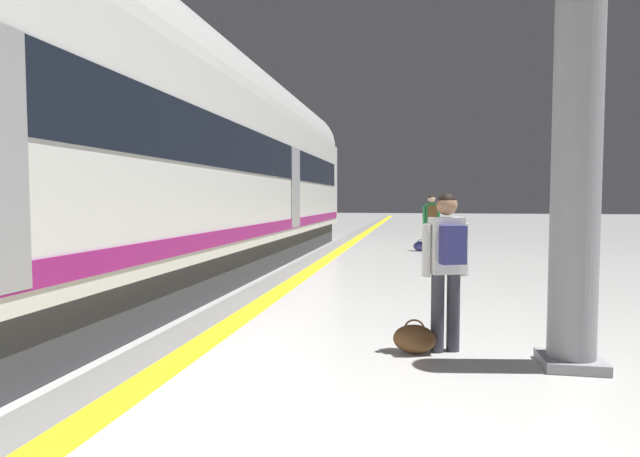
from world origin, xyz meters
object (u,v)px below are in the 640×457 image
passenger_near (447,258)px  duffel_bag_near (414,339)px  high_speed_train (128,143)px  duffel_bag_mid (421,246)px  passenger_mid (431,218)px  platform_pillar (576,187)px

passenger_near → duffel_bag_near: 0.91m
high_speed_train → duffel_bag_mid: (4.63, 8.70, -2.35)m
passenger_mid → platform_pillar: platform_pillar is taller
duffel_bag_mid → high_speed_train: bearing=-118.0°
high_speed_train → platform_pillar: 6.42m
high_speed_train → duffel_bag_near: bearing=-25.3°
high_speed_train → platform_pillar: (5.95, -2.28, -0.78)m
duffel_bag_near → passenger_mid: passenger_mid is taller
passenger_near → duffel_bag_mid: (-0.17, 10.70, -0.84)m
duffel_bag_mid → platform_pillar: bearing=-83.1°
duffel_bag_mid → platform_pillar: size_ratio=0.12×
duffel_bag_near → passenger_mid: bearing=87.5°
passenger_near → duffel_bag_mid: bearing=90.9°
high_speed_train → platform_pillar: size_ratio=7.90×
duffel_bag_mid → platform_pillar: 11.17m
high_speed_train → duffel_bag_mid: size_ratio=64.60×
high_speed_train → passenger_near: bearing=-22.6°
duffel_bag_near → duffel_bag_mid: same height
duffel_bag_near → high_speed_train: bearing=154.7°
duffel_bag_near → passenger_mid: (0.48, 10.94, 0.88)m
high_speed_train → passenger_near: high_speed_train is taller
passenger_mid → duffel_bag_mid: size_ratio=3.95×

